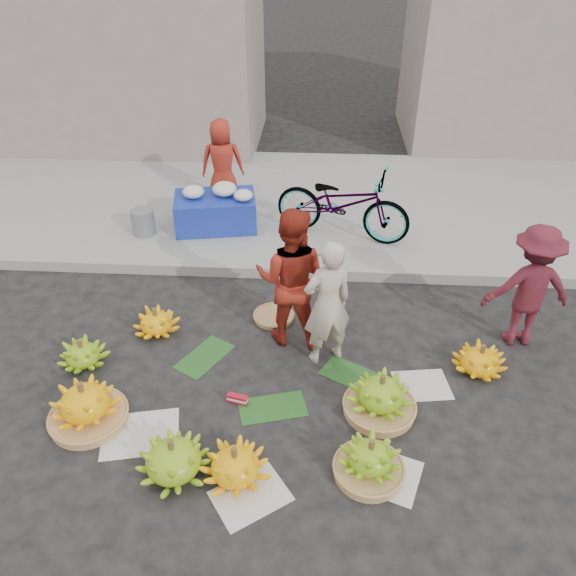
# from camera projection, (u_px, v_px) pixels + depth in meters

# --- Properties ---
(ground) EXTENTS (80.00, 80.00, 0.00)m
(ground) POSITION_uv_depth(u_px,v_px,m) (284.00, 393.00, 5.64)
(ground) COLOR black
(ground) RESTS_ON ground
(curb) EXTENTS (40.00, 0.25, 0.15)m
(curb) POSITION_uv_depth(u_px,v_px,m) (295.00, 270.00, 7.41)
(curb) COLOR gray
(curb) RESTS_ON ground
(sidewalk) EXTENTS (40.00, 4.00, 0.12)m
(sidewalk) POSITION_uv_depth(u_px,v_px,m) (302.00, 201.00, 9.15)
(sidewalk) COLOR gray
(sidewalk) RESTS_ON ground
(building_left) EXTENTS (6.00, 3.00, 4.00)m
(building_left) POSITION_uv_depth(u_px,v_px,m) (99.00, 36.00, 10.64)
(building_left) COLOR gray
(building_left) RESTS_ON sidewalk
(building_right) EXTENTS (5.00, 3.00, 5.00)m
(building_right) POSITION_uv_depth(u_px,v_px,m) (554.00, 7.00, 10.34)
(building_right) COLOR gray
(building_right) RESTS_ON sidewalk
(newspaper_scatter) EXTENTS (3.20, 1.80, 0.00)m
(newspaper_scatter) POSITION_uv_depth(u_px,v_px,m) (278.00, 458.00, 4.98)
(newspaper_scatter) COLOR silver
(newspaper_scatter) RESTS_ON ground
(banana_leaves) EXTENTS (2.00, 1.00, 0.00)m
(banana_leaves) POSITION_uv_depth(u_px,v_px,m) (276.00, 379.00, 5.81)
(banana_leaves) COLOR #1A4B19
(banana_leaves) RESTS_ON ground
(banana_bunch_0) EXTENTS (0.81, 0.81, 0.49)m
(banana_bunch_0) POSITION_uv_depth(u_px,v_px,m) (85.00, 405.00, 5.22)
(banana_bunch_0) COLOR #AB7947
(banana_bunch_0) RESTS_ON ground
(banana_bunch_1) EXTENTS (0.72, 0.72, 0.36)m
(banana_bunch_1) POSITION_uv_depth(u_px,v_px,m) (235.00, 465.00, 4.73)
(banana_bunch_1) COLOR #FFB70C
(banana_bunch_1) RESTS_ON ground
(banana_bunch_2) EXTENTS (0.68, 0.68, 0.41)m
(banana_bunch_2) POSITION_uv_depth(u_px,v_px,m) (173.00, 459.00, 4.76)
(banana_bunch_2) COLOR #66A217
(banana_bunch_2) RESTS_ON ground
(banana_bunch_3) EXTENTS (0.66, 0.66, 0.42)m
(banana_bunch_3) POSITION_uv_depth(u_px,v_px,m) (370.00, 460.00, 4.75)
(banana_bunch_3) COLOR #AB7947
(banana_bunch_3) RESTS_ON ground
(banana_bunch_4) EXTENTS (0.79, 0.79, 0.47)m
(banana_bunch_4) POSITION_uv_depth(u_px,v_px,m) (381.00, 396.00, 5.33)
(banana_bunch_4) COLOR #AB7947
(banana_bunch_4) RESTS_ON ground
(banana_bunch_5) EXTENTS (0.70, 0.70, 0.35)m
(banana_bunch_5) POSITION_uv_depth(u_px,v_px,m) (480.00, 360.00, 5.83)
(banana_bunch_5) COLOR #FFB70C
(banana_bunch_5) RESTS_ON ground
(banana_bunch_6) EXTENTS (0.63, 0.63, 0.32)m
(banana_bunch_6) POSITION_uv_depth(u_px,v_px,m) (82.00, 354.00, 5.93)
(banana_bunch_6) COLOR #66A217
(banana_bunch_6) RESTS_ON ground
(banana_bunch_7) EXTENTS (0.66, 0.66, 0.32)m
(banana_bunch_7) POSITION_uv_depth(u_px,v_px,m) (156.00, 322.00, 6.38)
(banana_bunch_7) COLOR #FFB70C
(banana_bunch_7) RESTS_ON ground
(basket_spare) EXTENTS (0.56, 0.56, 0.05)m
(basket_spare) POSITION_uv_depth(u_px,v_px,m) (274.00, 317.00, 6.65)
(basket_spare) COLOR #AB7947
(basket_spare) RESTS_ON ground
(incense_stack) EXTENTS (0.21, 0.11, 0.08)m
(incense_stack) POSITION_uv_depth(u_px,v_px,m) (237.00, 399.00, 5.52)
(incense_stack) COLOR #B01224
(incense_stack) RESTS_ON ground
(vendor_cream) EXTENTS (0.62, 0.53, 1.44)m
(vendor_cream) POSITION_uv_depth(u_px,v_px,m) (327.00, 304.00, 5.68)
(vendor_cream) COLOR beige
(vendor_cream) RESTS_ON ground
(vendor_red) EXTENTS (0.85, 0.70, 1.61)m
(vendor_red) POSITION_uv_depth(u_px,v_px,m) (291.00, 278.00, 5.93)
(vendor_red) COLOR #AD2C1A
(vendor_red) RESTS_ON ground
(man_striped) EXTENTS (0.96, 0.59, 1.43)m
(man_striped) POSITION_uv_depth(u_px,v_px,m) (529.00, 287.00, 5.94)
(man_striped) COLOR maroon
(man_striped) RESTS_ON ground
(flower_table) EXTENTS (1.26, 0.91, 0.67)m
(flower_table) POSITION_uv_depth(u_px,v_px,m) (216.00, 210.00, 8.16)
(flower_table) COLOR #172796
(flower_table) RESTS_ON sidewalk
(grey_bucket) EXTENTS (0.33, 0.33, 0.37)m
(grey_bucket) POSITION_uv_depth(u_px,v_px,m) (143.00, 222.00, 8.03)
(grey_bucket) COLOR slate
(grey_bucket) RESTS_ON sidewalk
(flower_vendor) EXTENTS (0.71, 0.51, 1.34)m
(flower_vendor) POSITION_uv_depth(u_px,v_px,m) (222.00, 163.00, 8.59)
(flower_vendor) COLOR #AD2C1A
(flower_vendor) RESTS_ON sidewalk
(bicycle) EXTENTS (1.20, 2.03, 1.01)m
(bicycle) POSITION_uv_depth(u_px,v_px,m) (343.00, 203.00, 7.81)
(bicycle) COLOR gray
(bicycle) RESTS_ON sidewalk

